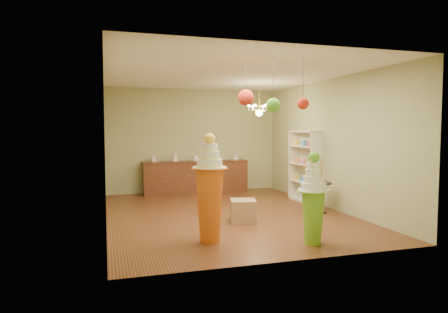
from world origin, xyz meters
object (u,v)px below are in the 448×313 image
object	(u,v)px
pedestal_orange	(210,196)
round_table	(319,193)
pedestal_green	(313,205)
sideboard	(196,176)

from	to	relation	value
pedestal_orange	round_table	bearing A→B (deg)	27.71
pedestal_green	pedestal_orange	size ratio (longest dim) A/B	0.84
sideboard	round_table	bearing A→B (deg)	-59.86
round_table	pedestal_orange	bearing A→B (deg)	-152.29
pedestal_green	round_table	xyz separation A→B (m)	(1.34, 2.11, -0.20)
pedestal_orange	sideboard	xyz separation A→B (m)	(0.88, 4.97, -0.27)
sideboard	round_table	distance (m)	4.00
pedestal_green	pedestal_orange	xyz separation A→B (m)	(-1.55, 0.59, 0.12)
pedestal_green	round_table	bearing A→B (deg)	57.66
pedestal_green	pedestal_orange	world-z (taller)	pedestal_orange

